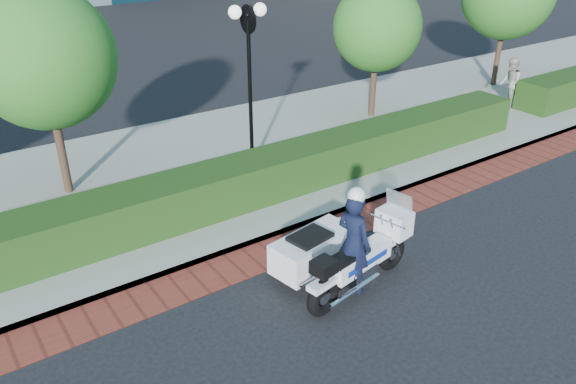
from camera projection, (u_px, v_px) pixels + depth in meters
ground at (349, 275)px, 10.92m from camera, size 120.00×120.00×0.00m
brick_strip at (303, 241)px, 12.02m from camera, size 60.00×1.00×0.01m
sidewalk at (206, 167)px, 15.28m from camera, size 60.00×8.00×0.15m
hedge_main at (251, 179)px, 13.26m from camera, size 18.00×1.20×1.00m
lamppost at (249, 63)px, 13.90m from camera, size 1.02×0.70×4.21m
tree_b at (43, 58)px, 12.35m from camera, size 3.20×3.20×4.89m
tree_c at (377, 27)px, 17.62m from camera, size 2.80×2.80×4.30m
police_motorcycle at (340, 250)px, 10.32m from camera, size 2.72×1.95×2.21m
pedestrian at (510, 82)px, 19.44m from camera, size 1.04×1.02×1.69m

